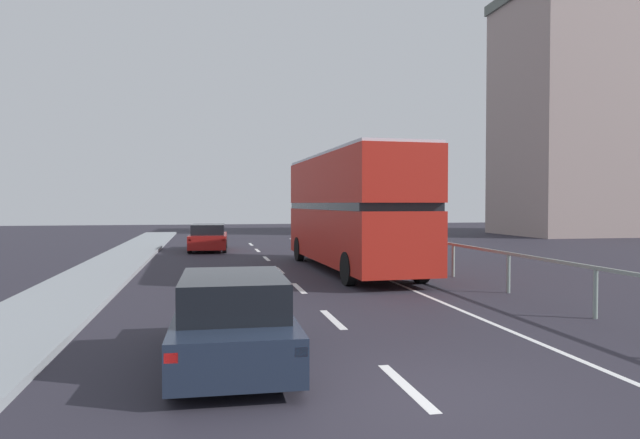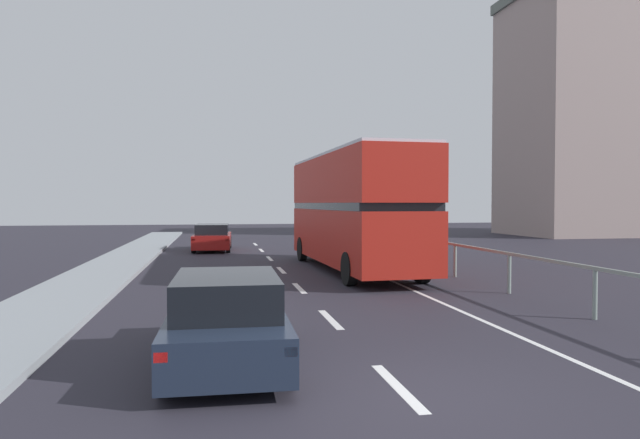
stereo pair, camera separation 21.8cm
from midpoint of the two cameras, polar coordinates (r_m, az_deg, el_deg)
The scene contains 7 objects.
ground_plane at distance 7.62m, azimuth 8.70°, elevation -17.39°, with size 74.99×120.00×0.10m, color #282530.
lane_paint_markings at distance 15.85m, azimuth 5.02°, elevation -7.19°, with size 3.22×46.00×0.01m.
bridge_side_railing at distance 17.71m, azimuth 15.27°, elevation -3.39°, with size 0.10×42.00×1.11m.
distant_building_block at distance 51.39m, azimuth 28.52°, elevation 9.16°, with size 20.13×9.03×18.65m.
double_decker_bus_red at distance 20.49m, azimuth 2.82°, elevation 1.13°, with size 2.87×10.51×4.20m.
hatchback_car_near at distance 8.88m, azimuth -9.45°, elevation -9.95°, with size 1.82×4.19×1.36m.
sedan_car_ahead at distance 29.76m, azimuth -11.36°, elevation -1.81°, with size 2.03×4.61×1.37m.
Camera 1 is at (-2.59, -6.74, 2.43)m, focal length 31.83 mm.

